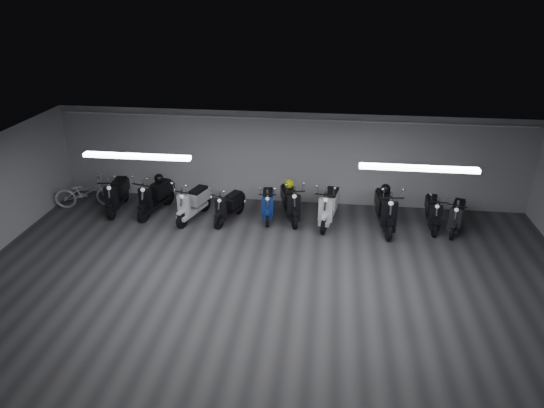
# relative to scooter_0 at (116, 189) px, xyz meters

# --- Properties ---
(floor) EXTENTS (14.00, 10.00, 0.01)m
(floor) POSITION_rel_scooter_0_xyz_m (4.96, -3.75, -0.69)
(floor) COLOR #353538
(floor) RESTS_ON ground
(ceiling) EXTENTS (14.00, 10.00, 0.01)m
(ceiling) POSITION_rel_scooter_0_xyz_m (4.96, -3.75, 2.12)
(ceiling) COLOR gray
(ceiling) RESTS_ON ground
(back_wall) EXTENTS (14.00, 0.01, 2.80)m
(back_wall) POSITION_rel_scooter_0_xyz_m (4.96, 1.25, 0.71)
(back_wall) COLOR #A8A8AA
(back_wall) RESTS_ON ground
(fluor_strip_left) EXTENTS (2.40, 0.18, 0.08)m
(fluor_strip_left) POSITION_rel_scooter_0_xyz_m (1.96, -2.75, 2.05)
(fluor_strip_left) COLOR white
(fluor_strip_left) RESTS_ON ceiling
(fluor_strip_right) EXTENTS (2.40, 0.18, 0.08)m
(fluor_strip_right) POSITION_rel_scooter_0_xyz_m (7.96, -2.75, 2.05)
(fluor_strip_right) COLOR white
(fluor_strip_right) RESTS_ON ceiling
(conduit) EXTENTS (13.60, 0.05, 0.05)m
(conduit) POSITION_rel_scooter_0_xyz_m (4.96, 1.17, 1.93)
(conduit) COLOR white
(conduit) RESTS_ON back_wall
(scooter_0) EXTENTS (0.78, 1.90, 1.37)m
(scooter_0) POSITION_rel_scooter_0_xyz_m (0.00, 0.00, 0.00)
(scooter_0) COLOR black
(scooter_0) RESTS_ON floor
(scooter_1) EXTENTS (1.07, 1.97, 1.39)m
(scooter_1) POSITION_rel_scooter_0_xyz_m (1.18, -0.04, 0.01)
(scooter_1) COLOR black
(scooter_1) RESTS_ON floor
(scooter_2) EXTENTS (1.10, 1.89, 1.34)m
(scooter_2) POSITION_rel_scooter_0_xyz_m (2.38, -0.30, -0.02)
(scooter_2) COLOR silver
(scooter_2) RESTS_ON floor
(scooter_3) EXTENTS (1.06, 1.70, 1.20)m
(scooter_3) POSITION_rel_scooter_0_xyz_m (3.41, -0.29, -0.09)
(scooter_3) COLOR black
(scooter_3) RESTS_ON floor
(scooter_4) EXTENTS (0.70, 1.64, 1.18)m
(scooter_4) POSITION_rel_scooter_0_xyz_m (4.47, 0.03, -0.10)
(scooter_4) COLOR navy
(scooter_4) RESTS_ON floor
(scooter_5) EXTENTS (1.09, 1.93, 1.36)m
(scooter_5) POSITION_rel_scooter_0_xyz_m (5.12, 0.06, -0.00)
(scooter_5) COLOR black
(scooter_5) RESTS_ON floor
(scooter_6) EXTENTS (0.96, 1.98, 1.41)m
(scooter_6) POSITION_rel_scooter_0_xyz_m (6.20, -0.11, 0.02)
(scooter_6) COLOR white
(scooter_6) RESTS_ON floor
(scooter_7) EXTENTS (0.82, 2.06, 1.50)m
(scooter_7) POSITION_rel_scooter_0_xyz_m (7.73, -0.21, 0.06)
(scooter_7) COLOR black
(scooter_7) RESTS_ON floor
(scooter_8) EXTENTS (0.64, 1.68, 1.23)m
(scooter_8) POSITION_rel_scooter_0_xyz_m (9.04, 0.03, -0.07)
(scooter_8) COLOR black
(scooter_8) RESTS_ON floor
(scooter_9) EXTENTS (1.06, 1.72, 1.21)m
(scooter_9) POSITION_rel_scooter_0_xyz_m (9.64, -0.12, -0.08)
(scooter_9) COLOR black
(scooter_9) RESTS_ON floor
(bicycle) EXTENTS (1.86, 1.09, 1.14)m
(bicycle) POSITION_rel_scooter_0_xyz_m (-1.05, 0.12, -0.12)
(bicycle) COLOR white
(bicycle) RESTS_ON floor
(helmet_0) EXTENTS (0.27, 0.27, 0.27)m
(helmet_0) POSITION_rel_scooter_0_xyz_m (5.05, 0.30, 0.29)
(helmet_0) COLOR #E2E80D
(helmet_0) RESTS_ON scooter_5
(helmet_1) EXTENTS (0.27, 0.27, 0.27)m
(helmet_1) POSITION_rel_scooter_0_xyz_m (1.25, 0.21, 0.31)
(helmet_1) COLOR black
(helmet_1) RESTS_ON scooter_1
(helmet_2) EXTENTS (0.27, 0.27, 0.27)m
(helmet_2) POSITION_rel_scooter_0_xyz_m (7.71, 0.07, 0.38)
(helmet_2) COLOR black
(helmet_2) RESTS_ON scooter_7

